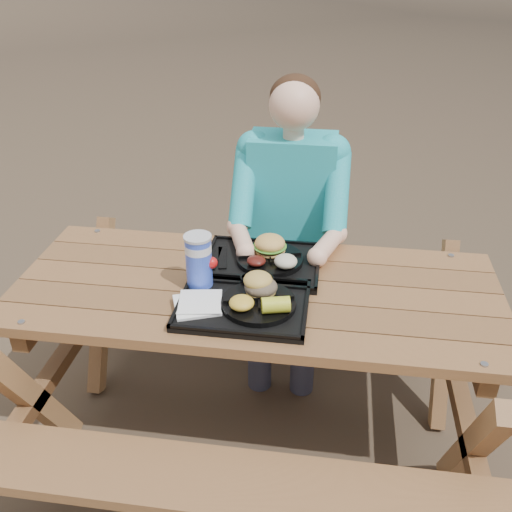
# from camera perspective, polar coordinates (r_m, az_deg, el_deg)

# --- Properties ---
(ground) EXTENTS (60.00, 60.00, 0.00)m
(ground) POSITION_cam_1_polar(r_m,az_deg,el_deg) (2.60, 0.00, -17.05)
(ground) COLOR #999999
(ground) RESTS_ON ground
(picnic_table) EXTENTS (1.80, 1.49, 0.75)m
(picnic_table) POSITION_cam_1_polar(r_m,az_deg,el_deg) (2.34, 0.00, -10.77)
(picnic_table) COLOR #999999
(picnic_table) RESTS_ON ground
(tray_near) EXTENTS (0.45, 0.35, 0.02)m
(tray_near) POSITION_cam_1_polar(r_m,az_deg,el_deg) (1.99, -1.28, -5.00)
(tray_near) COLOR black
(tray_near) RESTS_ON picnic_table
(tray_far) EXTENTS (0.45, 0.35, 0.02)m
(tray_far) POSITION_cam_1_polar(r_m,az_deg,el_deg) (2.23, 0.60, -0.82)
(tray_far) COLOR black
(tray_far) RESTS_ON picnic_table
(plate_near) EXTENTS (0.26, 0.26, 0.02)m
(plate_near) POSITION_cam_1_polar(r_m,az_deg,el_deg) (1.97, 0.27, -4.74)
(plate_near) COLOR black
(plate_near) RESTS_ON tray_near
(plate_far) EXTENTS (0.26, 0.26, 0.02)m
(plate_far) POSITION_cam_1_polar(r_m,az_deg,el_deg) (2.23, 1.40, -0.30)
(plate_far) COLOR black
(plate_far) RESTS_ON tray_far
(napkin_stack) EXTENTS (0.20, 0.20, 0.02)m
(napkin_stack) POSITION_cam_1_polar(r_m,az_deg,el_deg) (1.98, -5.95, -4.82)
(napkin_stack) COLOR white
(napkin_stack) RESTS_ON tray_near
(soda_cup) EXTENTS (0.09, 0.09, 0.19)m
(soda_cup) POSITION_cam_1_polar(r_m,az_deg,el_deg) (2.05, -5.74, -0.58)
(soda_cup) COLOR blue
(soda_cup) RESTS_ON tray_near
(condiment_bbq) EXTENTS (0.06, 0.06, 0.03)m
(condiment_bbq) POSITION_cam_1_polar(r_m,az_deg,el_deg) (2.08, -0.79, -2.49)
(condiment_bbq) COLOR black
(condiment_bbq) RESTS_ON tray_near
(condiment_mustard) EXTENTS (0.05, 0.05, 0.03)m
(condiment_mustard) POSITION_cam_1_polar(r_m,az_deg,el_deg) (2.08, 1.09, -2.50)
(condiment_mustard) COLOR gold
(condiment_mustard) RESTS_ON tray_near
(sandwich) EXTENTS (0.11, 0.11, 0.11)m
(sandwich) POSITION_cam_1_polar(r_m,az_deg,el_deg) (1.98, 0.50, -2.28)
(sandwich) COLOR gold
(sandwich) RESTS_ON plate_near
(mac_cheese) EXTENTS (0.09, 0.09, 0.04)m
(mac_cheese) POSITION_cam_1_polar(r_m,az_deg,el_deg) (1.92, -1.45, -4.71)
(mac_cheese) COLOR gold
(mac_cheese) RESTS_ON plate_near
(corn_cob) EXTENTS (0.11, 0.11, 0.06)m
(corn_cob) POSITION_cam_1_polar(r_m,az_deg,el_deg) (1.90, 1.99, -4.91)
(corn_cob) COLOR #CDD42C
(corn_cob) RESTS_ON plate_near
(cutlery_far) EXTENTS (0.06, 0.18, 0.01)m
(cutlery_far) POSITION_cam_1_polar(r_m,az_deg,el_deg) (2.25, -3.39, -0.14)
(cutlery_far) COLOR black
(cutlery_far) RESTS_ON tray_far
(burger) EXTENTS (0.12, 0.12, 0.11)m
(burger) POSITION_cam_1_polar(r_m,az_deg,el_deg) (2.23, 1.41, 1.65)
(burger) COLOR gold
(burger) RESTS_ON plate_far
(baked_beans) EXTENTS (0.07, 0.07, 0.03)m
(baked_beans) POSITION_cam_1_polar(r_m,az_deg,el_deg) (2.16, 0.03, -0.48)
(baked_beans) COLOR #4F150F
(baked_beans) RESTS_ON plate_far
(potato_salad) EXTENTS (0.09, 0.09, 0.05)m
(potato_salad) POSITION_cam_1_polar(r_m,az_deg,el_deg) (2.15, 2.99, -0.53)
(potato_salad) COLOR beige
(potato_salad) RESTS_ON plate_far
(diner) EXTENTS (0.48, 0.84, 1.28)m
(diner) POSITION_cam_1_polar(r_m,az_deg,el_deg) (2.67, 3.42, 1.71)
(diner) COLOR #1BB8BE
(diner) RESTS_ON ground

